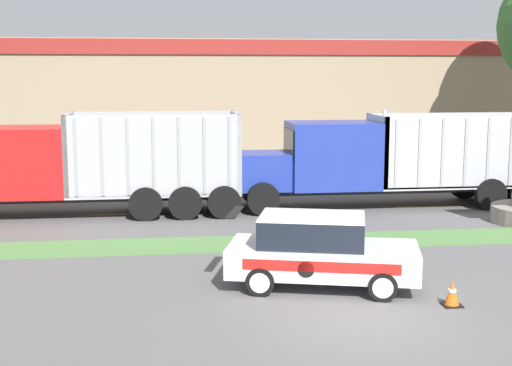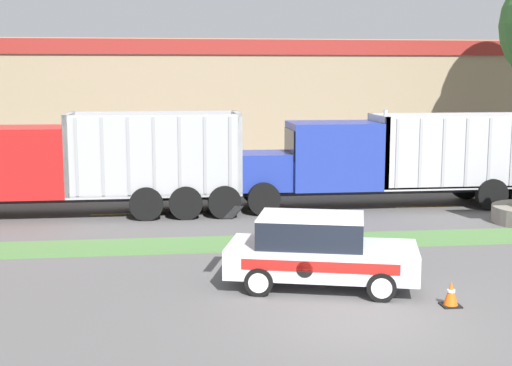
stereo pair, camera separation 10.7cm
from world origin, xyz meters
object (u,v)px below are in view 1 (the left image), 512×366
at_px(dump_truck_mid, 359,162).
at_px(traffic_cone, 452,294).
at_px(dump_truck_trail, 57,169).
at_px(rally_car, 319,250).

distance_m(dump_truck_mid, traffic_cone, 11.18).
relative_size(dump_truck_trail, traffic_cone, 20.77).
height_order(rally_car, traffic_cone, rally_car).
bearing_deg(rally_car, dump_truck_trail, 127.96).
bearing_deg(dump_truck_mid, traffic_cone, -95.23).
xyz_separation_m(rally_car, traffic_cone, (2.46, -1.67, -0.59)).
bearing_deg(dump_truck_mid, rally_car, -110.33).
bearing_deg(traffic_cone, rally_car, 145.85).
xyz_separation_m(dump_truck_trail, rally_car, (7.05, -9.04, -0.76)).
bearing_deg(dump_truck_mid, dump_truck_trail, -178.16).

